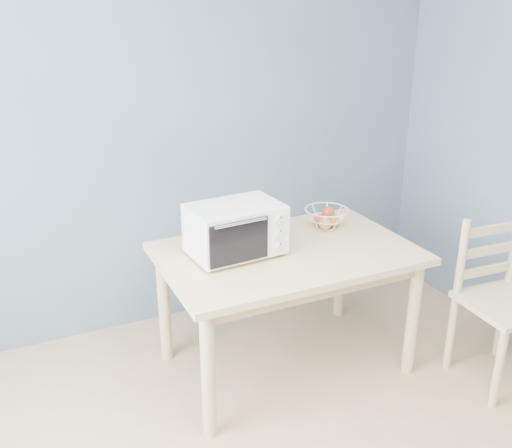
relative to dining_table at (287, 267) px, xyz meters
name	(u,v)px	position (x,y,z in m)	size (l,w,h in m)	color
room	(364,283)	(-0.51, -1.39, 0.65)	(4.01, 4.51, 2.61)	tan
dining_table	(287,267)	(0.00, 0.00, 0.00)	(1.40, 0.90, 0.75)	#E3BB88
toaster_oven	(232,230)	(-0.30, 0.06, 0.25)	(0.51, 0.39, 0.29)	silver
fruit_basket	(326,218)	(0.37, 0.20, 0.17)	(0.31, 0.31, 0.14)	white
dining_chair	(501,304)	(1.04, -0.59, -0.18)	(0.47, 0.47, 0.94)	#E3BB88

